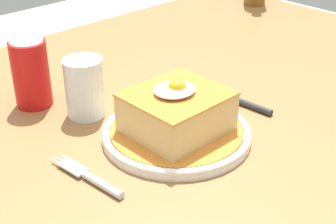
{
  "coord_description": "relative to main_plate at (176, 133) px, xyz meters",
  "views": [
    {
      "loc": [
        -0.55,
        -0.55,
        1.17
      ],
      "look_at": [
        -0.07,
        -0.05,
        0.78
      ],
      "focal_mm": 52.6,
      "sensor_mm": 36.0,
      "label": 1
    }
  ],
  "objects": [
    {
      "name": "main_plate",
      "position": [
        0.0,
        0.0,
        0.0
      ],
      "size": [
        0.24,
        0.24,
        0.02
      ],
      "color": "white",
      "rests_on": "dining_table"
    },
    {
      "name": "knife",
      "position": [
        0.17,
        -0.0,
        -0.0
      ],
      "size": [
        0.03,
        0.17,
        0.01
      ],
      "color": "#262628",
      "rests_on": "dining_table"
    },
    {
      "name": "soda_can",
      "position": [
        -0.11,
        0.27,
        0.05
      ],
      "size": [
        0.07,
        0.07,
        0.12
      ],
      "color": "red",
      "rests_on": "dining_table"
    },
    {
      "name": "sandwich_meal",
      "position": [
        -0.0,
        0.0,
        0.04
      ],
      "size": [
        0.22,
        0.22,
        0.1
      ],
      "color": "orange",
      "rests_on": "main_plate"
    },
    {
      "name": "drinking_glass",
      "position": [
        -0.06,
        0.17,
        0.04
      ],
      "size": [
        0.07,
        0.07,
        0.1
      ],
      "color": "#3F2314",
      "rests_on": "dining_table"
    },
    {
      "name": "fork",
      "position": [
        -0.17,
        -0.0,
        -0.0
      ],
      "size": [
        0.03,
        0.14,
        0.01
      ],
      "color": "silver",
      "rests_on": "dining_table"
    },
    {
      "name": "dining_table",
      "position": [
        0.07,
        0.07,
        -0.1
      ],
      "size": [
        1.45,
        1.02,
        0.74
      ],
      "color": "olive",
      "rests_on": "ground_plane"
    }
  ]
}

